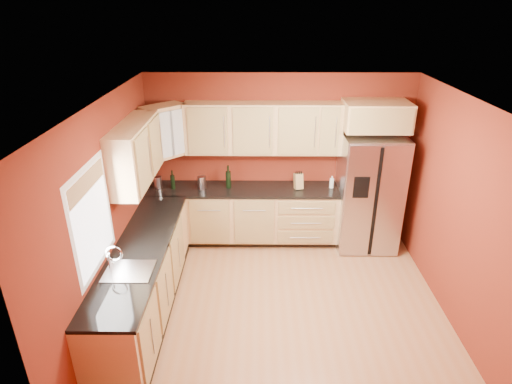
% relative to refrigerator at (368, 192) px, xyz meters
% --- Properties ---
extents(floor, '(4.00, 4.00, 0.00)m').
position_rel_refrigerator_xyz_m(floor, '(-1.35, -1.62, -0.89)').
color(floor, '#AD6E43').
rests_on(floor, ground).
extents(ceiling, '(4.00, 4.00, 0.00)m').
position_rel_refrigerator_xyz_m(ceiling, '(-1.35, -1.62, 1.71)').
color(ceiling, silver).
rests_on(ceiling, wall_back).
extents(wall_back, '(4.00, 0.04, 2.60)m').
position_rel_refrigerator_xyz_m(wall_back, '(-1.35, 0.38, 0.41)').
color(wall_back, maroon).
rests_on(wall_back, floor).
extents(wall_front, '(4.00, 0.04, 2.60)m').
position_rel_refrigerator_xyz_m(wall_front, '(-1.35, -3.62, 0.41)').
color(wall_front, maroon).
rests_on(wall_front, floor).
extents(wall_left, '(0.04, 4.00, 2.60)m').
position_rel_refrigerator_xyz_m(wall_left, '(-3.35, -1.62, 0.41)').
color(wall_left, maroon).
rests_on(wall_left, floor).
extents(wall_right, '(0.04, 4.00, 2.60)m').
position_rel_refrigerator_xyz_m(wall_right, '(0.65, -1.62, 0.41)').
color(wall_right, maroon).
rests_on(wall_right, floor).
extents(base_cabinets_back, '(2.90, 0.60, 0.88)m').
position_rel_refrigerator_xyz_m(base_cabinets_back, '(-1.90, 0.07, -0.45)').
color(base_cabinets_back, tan).
rests_on(base_cabinets_back, floor).
extents(base_cabinets_left, '(0.60, 2.80, 0.88)m').
position_rel_refrigerator_xyz_m(base_cabinets_left, '(-3.05, -1.62, -0.45)').
color(base_cabinets_left, tan).
rests_on(base_cabinets_left, floor).
extents(countertop_back, '(2.90, 0.62, 0.04)m').
position_rel_refrigerator_xyz_m(countertop_back, '(-1.90, 0.06, 0.01)').
color(countertop_back, black).
rests_on(countertop_back, base_cabinets_back).
extents(countertop_left, '(0.62, 2.80, 0.04)m').
position_rel_refrigerator_xyz_m(countertop_left, '(-3.04, -1.62, 0.01)').
color(countertop_left, black).
rests_on(countertop_left, base_cabinets_left).
extents(upper_cabinets_back, '(2.30, 0.33, 0.75)m').
position_rel_refrigerator_xyz_m(upper_cabinets_back, '(-1.60, 0.21, 0.94)').
color(upper_cabinets_back, tan).
rests_on(upper_cabinets_back, wall_back).
extents(upper_cabinets_left, '(0.33, 1.35, 0.75)m').
position_rel_refrigerator_xyz_m(upper_cabinets_left, '(-3.19, -0.90, 0.94)').
color(upper_cabinets_left, tan).
rests_on(upper_cabinets_left, wall_left).
extents(corner_upper_cabinet, '(0.67, 0.67, 0.75)m').
position_rel_refrigerator_xyz_m(corner_upper_cabinet, '(-3.02, 0.04, 0.94)').
color(corner_upper_cabinet, tan).
rests_on(corner_upper_cabinet, wall_back).
extents(over_fridge_cabinet, '(0.92, 0.60, 0.40)m').
position_rel_refrigerator_xyz_m(over_fridge_cabinet, '(0.00, 0.07, 1.16)').
color(over_fridge_cabinet, tan).
rests_on(over_fridge_cabinet, wall_back).
extents(refrigerator, '(0.90, 0.75, 1.78)m').
position_rel_refrigerator_xyz_m(refrigerator, '(0.00, 0.00, 0.00)').
color(refrigerator, '#B8B8BD').
rests_on(refrigerator, floor).
extents(window, '(0.03, 0.90, 1.00)m').
position_rel_refrigerator_xyz_m(window, '(-3.33, -2.12, 0.66)').
color(window, white).
rests_on(window, wall_left).
extents(sink_faucet, '(0.50, 0.42, 0.30)m').
position_rel_refrigerator_xyz_m(sink_faucet, '(-3.04, -2.12, 0.18)').
color(sink_faucet, white).
rests_on(sink_faucet, countertop_left).
extents(canister_left, '(0.15, 0.15, 0.19)m').
position_rel_refrigerator_xyz_m(canister_left, '(-3.20, 0.07, 0.13)').
color(canister_left, '#B8B8BD').
rests_on(canister_left, countertop_back).
extents(canister_right, '(0.16, 0.16, 0.20)m').
position_rel_refrigerator_xyz_m(canister_right, '(-2.53, 0.05, 0.13)').
color(canister_right, '#B8B8BD').
rests_on(canister_right, countertop_back).
extents(wine_bottle_a, '(0.10, 0.10, 0.36)m').
position_rel_refrigerator_xyz_m(wine_bottle_a, '(-2.13, 0.09, 0.21)').
color(wine_bottle_a, black).
rests_on(wine_bottle_a, countertop_back).
extents(wine_bottle_b, '(0.09, 0.09, 0.30)m').
position_rel_refrigerator_xyz_m(wine_bottle_b, '(-2.97, 0.05, 0.18)').
color(wine_bottle_b, black).
rests_on(wine_bottle_b, countertop_back).
extents(knife_block, '(0.14, 0.14, 0.24)m').
position_rel_refrigerator_xyz_m(knife_block, '(-1.06, 0.07, 0.15)').
color(knife_block, '#A88952').
rests_on(knife_block, countertop_back).
extents(soap_dispenser, '(0.08, 0.08, 0.19)m').
position_rel_refrigerator_xyz_m(soap_dispenser, '(-0.55, 0.10, 0.12)').
color(soap_dispenser, white).
rests_on(soap_dispenser, countertop_back).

